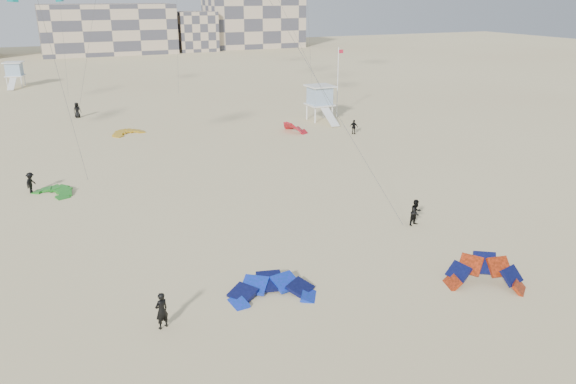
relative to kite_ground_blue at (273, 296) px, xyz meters
name	(u,v)px	position (x,y,z in m)	size (l,w,h in m)	color
ground	(247,310)	(-1.65, -0.79, 0.00)	(320.00, 320.00, 0.00)	beige
kite_ground_blue	(273,296)	(0.00, 0.00, 0.00)	(4.40, 4.46, 1.31)	#1D24E3
kite_ground_orange	(484,285)	(10.61, -3.51, 0.00)	(3.97, 3.26, 2.38)	red
kite_ground_green	(54,194)	(-9.47, 21.03, 0.00)	(3.14, 3.29, 0.70)	#258523
kite_ground_red_far	(295,132)	(15.90, 32.16, 0.00)	(3.14, 2.78, 1.79)	red
kite_ground_yellow	(128,134)	(-1.21, 38.55, 0.00)	(3.35, 3.50, 0.61)	gold
kitesurfer_main	(162,311)	(-5.70, -0.62, 0.90)	(0.65, 0.43, 1.80)	black
kitesurfer_b	(416,212)	(12.18, 4.74, 0.89)	(0.86, 0.67, 1.77)	black
kitesurfer_c	(31,183)	(-11.00, 21.91, 0.82)	(1.06, 0.61, 1.64)	black
kitesurfer_d	(354,127)	(21.32, 28.51, 0.79)	(0.92, 0.38, 1.58)	black
kitesurfer_e	(77,110)	(-5.52, 49.78, 0.94)	(0.92, 0.60, 1.88)	black
kitesurfer_f	(326,94)	(27.82, 47.49, 0.95)	(1.76, 0.56, 1.89)	black
lifeguard_tower_near	(320,103)	(21.06, 36.26, 2.09)	(2.99, 5.74, 4.22)	white
lifeguard_tower_far	(15,75)	(-12.73, 79.12, 2.01)	(3.44, 5.86, 4.05)	white
flagpole	(338,81)	(23.95, 37.19, 4.43)	(0.69, 0.11, 8.46)	white
condo_mid	(108,29)	(8.35, 129.21, 6.00)	(32.00, 16.00, 12.00)	#C7B092
condo_east	(254,18)	(48.35, 131.21, 8.00)	(26.00, 14.00, 16.00)	#C7B092
condo_fill_right	(195,31)	(30.35, 127.21, 5.00)	(10.00, 10.00, 10.00)	#C7B092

